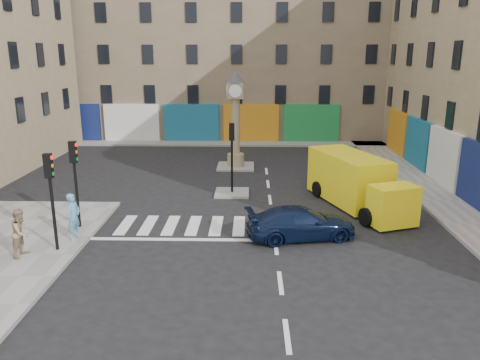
{
  "coord_description": "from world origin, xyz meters",
  "views": [
    {
      "loc": [
        -1.0,
        -16.0,
        7.34
      ],
      "look_at": [
        -1.46,
        3.53,
        2.0
      ],
      "focal_mm": 35.0,
      "sensor_mm": 36.0,
      "label": 1
    }
  ],
  "objects_px": {
    "traffic_light_left_near": "(51,186)",
    "traffic_light_left_far": "(75,170)",
    "traffic_light_island": "(232,147)",
    "pedestrian_blue": "(74,216)",
    "yellow_van": "(356,182)",
    "clock_pillar": "(236,114)",
    "pedestrian_tan": "(21,232)",
    "navy_sedan": "(301,223)"
  },
  "relations": [
    {
      "from": "navy_sedan",
      "to": "yellow_van",
      "type": "xyz_separation_m",
      "value": [
        3.07,
        4.22,
        0.58
      ]
    },
    {
      "from": "pedestrian_blue",
      "to": "pedestrian_tan",
      "type": "distance_m",
      "value": 2.1
    },
    {
      "from": "traffic_light_left_near",
      "to": "clock_pillar",
      "type": "xyz_separation_m",
      "value": [
        6.3,
        13.8,
        0.93
      ]
    },
    {
      "from": "clock_pillar",
      "to": "pedestrian_tan",
      "type": "xyz_separation_m",
      "value": [
        -7.31,
        -14.35,
        -2.51
      ]
    },
    {
      "from": "traffic_light_island",
      "to": "pedestrian_tan",
      "type": "bearing_deg",
      "value": -131.18
    },
    {
      "from": "traffic_light_left_near",
      "to": "pedestrian_tan",
      "type": "distance_m",
      "value": 1.95
    },
    {
      "from": "traffic_light_island",
      "to": "yellow_van",
      "type": "relative_size",
      "value": 0.52
    },
    {
      "from": "traffic_light_left_near",
      "to": "navy_sedan",
      "type": "distance_m",
      "value": 9.72
    },
    {
      "from": "pedestrian_blue",
      "to": "traffic_light_island",
      "type": "bearing_deg",
      "value": -26.97
    },
    {
      "from": "traffic_light_left_far",
      "to": "clock_pillar",
      "type": "relative_size",
      "value": 0.61
    },
    {
      "from": "clock_pillar",
      "to": "yellow_van",
      "type": "xyz_separation_m",
      "value": [
        6.13,
        -7.86,
        -2.32
      ]
    },
    {
      "from": "traffic_light_island",
      "to": "navy_sedan",
      "type": "xyz_separation_m",
      "value": [
        3.06,
        -6.08,
        -1.95
      ]
    },
    {
      "from": "clock_pillar",
      "to": "pedestrian_blue",
      "type": "relative_size",
      "value": 3.27
    },
    {
      "from": "traffic_light_left_near",
      "to": "pedestrian_blue",
      "type": "distance_m",
      "value": 1.9
    },
    {
      "from": "traffic_light_left_near",
      "to": "pedestrian_tan",
      "type": "height_order",
      "value": "traffic_light_left_near"
    },
    {
      "from": "traffic_light_island",
      "to": "clock_pillar",
      "type": "height_order",
      "value": "clock_pillar"
    },
    {
      "from": "clock_pillar",
      "to": "traffic_light_left_far",
      "type": "bearing_deg",
      "value": -118.94
    },
    {
      "from": "yellow_van",
      "to": "pedestrian_blue",
      "type": "height_order",
      "value": "yellow_van"
    },
    {
      "from": "traffic_light_left_near",
      "to": "traffic_light_island",
      "type": "bearing_deg",
      "value": 51.07
    },
    {
      "from": "navy_sedan",
      "to": "traffic_light_island",
      "type": "bearing_deg",
      "value": 15.67
    },
    {
      "from": "yellow_van",
      "to": "pedestrian_blue",
      "type": "xyz_separation_m",
      "value": [
        -12.13,
        -4.85,
        -0.15
      ]
    },
    {
      "from": "pedestrian_tan",
      "to": "clock_pillar",
      "type": "bearing_deg",
      "value": -17.4
    },
    {
      "from": "traffic_light_left_near",
      "to": "navy_sedan",
      "type": "bearing_deg",
      "value": 10.39
    },
    {
      "from": "yellow_van",
      "to": "traffic_light_left_far",
      "type": "bearing_deg",
      "value": 176.41
    },
    {
      "from": "traffic_light_left_far",
      "to": "traffic_light_island",
      "type": "bearing_deg",
      "value": 40.6
    },
    {
      "from": "navy_sedan",
      "to": "pedestrian_blue",
      "type": "bearing_deg",
      "value": 82.97
    },
    {
      "from": "clock_pillar",
      "to": "pedestrian_tan",
      "type": "relative_size",
      "value": 3.42
    },
    {
      "from": "navy_sedan",
      "to": "pedestrian_blue",
      "type": "relative_size",
      "value": 2.38
    },
    {
      "from": "traffic_light_left_far",
      "to": "clock_pillar",
      "type": "height_order",
      "value": "clock_pillar"
    },
    {
      "from": "navy_sedan",
      "to": "pedestrian_blue",
      "type": "distance_m",
      "value": 9.09
    },
    {
      "from": "traffic_light_island",
      "to": "yellow_van",
      "type": "xyz_separation_m",
      "value": [
        6.13,
        -1.87,
        -1.36
      ]
    },
    {
      "from": "traffic_light_left_near",
      "to": "traffic_light_left_far",
      "type": "xyz_separation_m",
      "value": [
        0.0,
        2.4,
        0.0
      ]
    },
    {
      "from": "traffic_light_left_near",
      "to": "traffic_light_island",
      "type": "relative_size",
      "value": 1.0
    },
    {
      "from": "traffic_light_left_near",
      "to": "clock_pillar",
      "type": "bearing_deg",
      "value": 65.45
    },
    {
      "from": "traffic_light_left_far",
      "to": "yellow_van",
      "type": "xyz_separation_m",
      "value": [
        12.43,
        3.53,
        -1.39
      ]
    },
    {
      "from": "traffic_light_left_near",
      "to": "traffic_light_left_far",
      "type": "distance_m",
      "value": 2.4
    },
    {
      "from": "traffic_light_left_far",
      "to": "traffic_light_island",
      "type": "xyz_separation_m",
      "value": [
        6.3,
        5.4,
        -0.03
      ]
    },
    {
      "from": "traffic_light_island",
      "to": "navy_sedan",
      "type": "bearing_deg",
      "value": -63.31
    },
    {
      "from": "traffic_light_island",
      "to": "pedestrian_blue",
      "type": "bearing_deg",
      "value": -131.77
    },
    {
      "from": "navy_sedan",
      "to": "yellow_van",
      "type": "bearing_deg",
      "value": -47.06
    },
    {
      "from": "traffic_light_left_far",
      "to": "traffic_light_left_near",
      "type": "bearing_deg",
      "value": -90.0
    },
    {
      "from": "clock_pillar",
      "to": "pedestrian_tan",
      "type": "distance_m",
      "value": 16.3
    }
  ]
}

